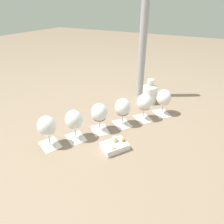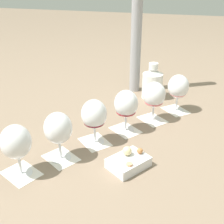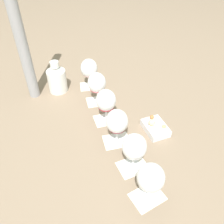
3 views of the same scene
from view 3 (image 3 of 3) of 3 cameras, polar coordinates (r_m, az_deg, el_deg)
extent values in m
plane|color=#7F6B56|center=(1.15, -0.01, -4.15)|extent=(8.00, 8.00, 0.00)
cube|color=silver|center=(1.44, -5.24, 6.24)|extent=(0.15, 0.15, 0.00)
cube|color=silver|center=(1.32, -3.44, 2.62)|extent=(0.15, 0.15, 0.00)
cube|color=silver|center=(1.20, -1.36, -1.76)|extent=(0.14, 0.15, 0.00)
cube|color=silver|center=(1.10, 1.12, -6.90)|extent=(0.15, 0.15, 0.00)
cube|color=silver|center=(1.01, 4.98, -12.85)|extent=(0.14, 0.15, 0.00)
cube|color=silver|center=(0.94, 8.51, -19.49)|extent=(0.13, 0.15, 0.00)
cylinder|color=white|center=(1.44, -5.25, 6.36)|extent=(0.07, 0.07, 0.01)
cylinder|color=white|center=(1.42, -5.34, 7.59)|extent=(0.01, 0.01, 0.07)
ellipsoid|color=white|center=(1.37, -5.54, 10.43)|extent=(0.10, 0.10, 0.11)
ellipsoid|color=pink|center=(1.39, -5.46, 9.33)|extent=(0.08, 0.08, 0.04)
cylinder|color=white|center=(1.31, -3.45, 2.75)|extent=(0.07, 0.07, 0.01)
cylinder|color=white|center=(1.29, -3.51, 4.03)|extent=(0.01, 0.01, 0.07)
ellipsoid|color=white|center=(1.25, -3.66, 7.03)|extent=(0.10, 0.10, 0.11)
ellipsoid|color=#D75D67|center=(1.27, -3.59, 5.69)|extent=(0.08, 0.08, 0.03)
cylinder|color=white|center=(1.20, -1.36, -1.63)|extent=(0.07, 0.07, 0.01)
cylinder|color=white|center=(1.17, -1.39, -0.31)|extent=(0.01, 0.01, 0.07)
ellipsoid|color=white|center=(1.12, -1.46, 2.83)|extent=(0.10, 0.10, 0.11)
ellipsoid|color=#9F2933|center=(1.14, -1.43, 1.37)|extent=(0.08, 0.08, 0.02)
cylinder|color=white|center=(1.09, 1.13, -6.77)|extent=(0.07, 0.07, 0.01)
cylinder|color=white|center=(1.07, 1.15, -5.44)|extent=(0.01, 0.01, 0.07)
ellipsoid|color=white|center=(1.01, 1.21, -2.24)|extent=(0.10, 0.10, 0.11)
ellipsoid|color=maroon|center=(1.03, 1.18, -3.62)|extent=(0.08, 0.08, 0.03)
cylinder|color=white|center=(1.01, 4.99, -12.73)|extent=(0.07, 0.07, 0.01)
cylinder|color=white|center=(0.98, 5.11, -11.45)|extent=(0.01, 0.01, 0.07)
ellipsoid|color=white|center=(0.92, 5.41, -8.31)|extent=(0.10, 0.10, 0.11)
ellipsoid|color=#460E1D|center=(0.94, 5.31, -9.43)|extent=(0.08, 0.08, 0.04)
cylinder|color=white|center=(0.94, 8.53, -19.37)|extent=(0.07, 0.07, 0.01)
cylinder|color=white|center=(0.91, 8.77, -18.21)|extent=(0.01, 0.01, 0.07)
ellipsoid|color=white|center=(0.84, 9.34, -15.32)|extent=(0.10, 0.10, 0.11)
ellipsoid|color=black|center=(0.86, 9.14, -16.34)|extent=(0.08, 0.08, 0.04)
cylinder|color=white|center=(1.40, -13.02, 7.32)|extent=(0.11, 0.11, 0.13)
cone|color=white|center=(1.36, -13.51, 10.03)|extent=(0.11, 0.11, 0.02)
cylinder|color=white|center=(1.35, -13.70, 11.06)|extent=(0.05, 0.05, 0.03)
cube|color=silver|center=(1.15, 10.40, -3.81)|extent=(0.16, 0.15, 0.03)
sphere|color=beige|center=(1.13, 9.55, -2.52)|extent=(0.03, 0.03, 0.03)
cylinder|color=tan|center=(1.13, 12.43, -3.43)|extent=(0.02, 0.02, 0.01)
sphere|color=#B2703D|center=(1.16, 9.57, -1.21)|extent=(0.02, 0.02, 0.02)
cylinder|color=#99999E|center=(1.25, -21.88, 18.81)|extent=(0.06, 0.06, 0.80)
camera|label=1|loc=(1.25, 59.51, 16.69)|focal=32.00mm
camera|label=2|loc=(1.08, 59.92, 8.64)|focal=45.00mm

